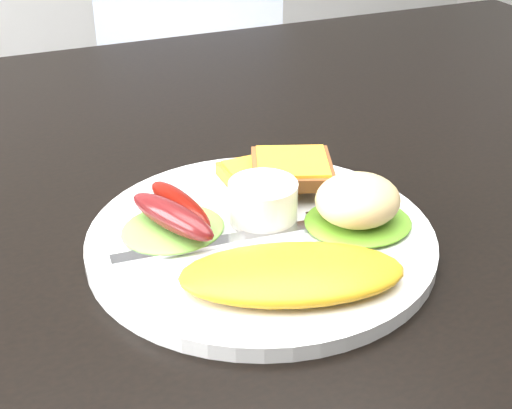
{
  "coord_description": "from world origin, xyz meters",
  "views": [
    {
      "loc": [
        -0.29,
        -0.61,
        1.05
      ],
      "look_at": [
        -0.1,
        -0.16,
        0.78
      ],
      "focal_mm": 50.0,
      "sensor_mm": 36.0,
      "label": 1
    }
  ],
  "objects_px": {
    "plate": "(261,239)",
    "person": "(365,5)",
    "dining_chair": "(220,93)",
    "dining_table": "(280,158)"
  },
  "relations": [
    {
      "from": "dining_chair",
      "to": "person",
      "type": "relative_size",
      "value": 0.31
    },
    {
      "from": "dining_chair",
      "to": "plate",
      "type": "distance_m",
      "value": 1.18
    },
    {
      "from": "person",
      "to": "plate",
      "type": "height_order",
      "value": "person"
    },
    {
      "from": "dining_table",
      "to": "plate",
      "type": "xyz_separation_m",
      "value": [
        -0.1,
        -0.17,
        0.03
      ]
    },
    {
      "from": "dining_table",
      "to": "plate",
      "type": "height_order",
      "value": "plate"
    },
    {
      "from": "dining_table",
      "to": "person",
      "type": "bearing_deg",
      "value": 50.82
    },
    {
      "from": "plate",
      "to": "dining_table",
      "type": "bearing_deg",
      "value": 60.86
    },
    {
      "from": "dining_table",
      "to": "person",
      "type": "relative_size",
      "value": 0.8
    },
    {
      "from": "plate",
      "to": "person",
      "type": "bearing_deg",
      "value": 53.38
    },
    {
      "from": "dining_chair",
      "to": "plate",
      "type": "relative_size",
      "value": 1.74
    }
  ]
}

